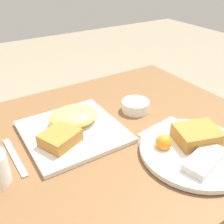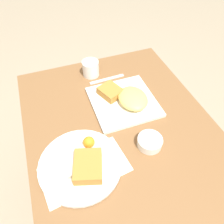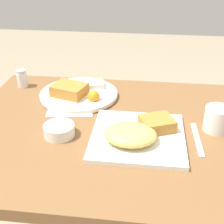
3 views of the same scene
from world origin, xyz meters
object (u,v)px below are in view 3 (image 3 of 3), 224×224
Objects in this scene: plate_square_near at (138,134)px; butter_knife at (197,139)px; coffee_mug at (217,119)px; salt_shaker at (22,79)px; plate_oval_far at (78,93)px; sauce_ramekin at (59,130)px.

butter_knife is (0.18, 0.02, -0.02)m from plate_square_near.
plate_square_near is 1.56× the size of butter_knife.
coffee_mug reaches higher than plate_square_near.
coffee_mug is (0.72, -0.24, 0.01)m from salt_shaker.
plate_square_near is at bearing -47.78° from plate_oval_far.
plate_square_near reaches higher than plate_oval_far.
coffee_mug is at bearing -18.52° from salt_shaker.
coffee_mug is (0.48, -0.17, 0.02)m from plate_oval_far.
coffee_mug reaches higher than sauce_ramekin.
plate_square_near is at bearing -160.14° from coffee_mug.
plate_square_near is 0.24m from sauce_ramekin.
plate_oval_far is 4.09× the size of salt_shaker.
plate_oval_far is at bearing -15.36° from salt_shaker.
plate_oval_far is at bearing 159.92° from coffee_mug.
butter_knife is (0.41, -0.24, -0.02)m from plate_oval_far.
sauce_ramekin is 0.49m from coffee_mug.
sauce_ramekin is at bearing -90.05° from plate_oval_far.
plate_oval_far reaches higher than butter_knife.
salt_shaker is (-0.24, 0.33, 0.01)m from sauce_ramekin.
salt_shaker is 0.88× the size of coffee_mug.
salt_shaker reaches higher than plate_oval_far.
sauce_ramekin is 0.41m from butter_knife.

